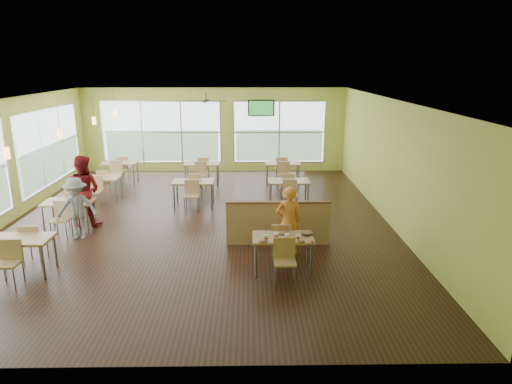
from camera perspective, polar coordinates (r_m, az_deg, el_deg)
The scene contains 20 objects.
room at distance 11.80m, azimuth -7.37°, elevation 3.58°, with size 12.00×12.04×3.20m.
window_bays at distance 15.29m, azimuth -16.04°, elevation 5.41°, with size 9.24×10.24×2.38m.
main_table at distance 9.16m, azimuth 3.38°, elevation -6.28°, with size 1.22×1.52×0.87m.
half_wall_divider at distance 10.55m, azimuth 2.80°, elevation -3.87°, with size 2.40×0.14×1.04m.
dining_tables at distance 13.82m, azimuth -10.80°, elevation 1.10°, with size 6.92×8.72×0.87m.
pendant_lights at distance 13.05m, azimuth -21.40°, elevation 7.61°, with size 0.11×7.31×0.86m.
ceiling_fan at distance 14.57m, azimuth -6.26°, elevation 11.27°, with size 1.25×1.25×0.29m.
tv_backwall at distance 17.44m, azimuth 0.65°, elevation 10.46°, with size 1.00×0.07×0.60m.
man_plaid at distance 9.90m, azimuth 4.08°, elevation -3.65°, with size 0.57×0.37×1.56m, color #DF5018.
patron_maroon at distance 12.51m, azimuth -20.76°, elevation 0.17°, with size 0.90×0.70×1.84m, color maroon.
patron_grey at distance 11.63m, azimuth -21.48°, elevation -1.92°, with size 0.97×0.56×1.50m, color slate.
cup_blue at distance 8.85m, azimuth 1.24°, elevation -5.73°, with size 0.10×0.10×0.34m.
cup_yellow at distance 8.95m, azimuth 2.54°, elevation -5.48°, with size 0.10×0.10×0.37m.
cup_red_near at distance 8.92m, azimuth 3.88°, elevation -5.60°, with size 0.09×0.09×0.34m.
cup_red_far at distance 8.93m, azimuth 5.24°, elevation -5.66°, with size 0.08×0.08×0.30m.
food_basket at distance 9.24m, azimuth 6.35°, elevation -5.14°, with size 0.25×0.25×0.06m.
ketchup_cup at distance 8.89m, azimuth 7.06°, elevation -6.16°, with size 0.05×0.05×0.02m, color #AF171F.
wrapper_left at distance 8.81m, azimuth 0.83°, elevation -6.19°, with size 0.16×0.14×0.04m, color olive.
wrapper_mid at distance 9.23m, azimuth 3.35°, elevation -5.14°, with size 0.19×0.17×0.05m, color olive.
wrapper_right at distance 8.87m, azimuth 5.74°, elevation -6.12°, with size 0.14×0.12×0.03m, color olive.
Camera 1 is at (1.33, -11.46, 4.06)m, focal length 32.00 mm.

